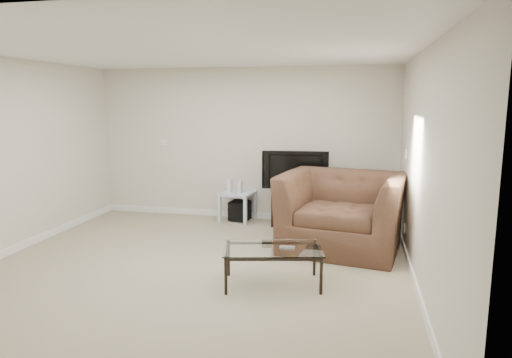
% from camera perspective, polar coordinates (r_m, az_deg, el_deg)
% --- Properties ---
extents(floor, '(5.00, 5.00, 0.00)m').
position_cam_1_polar(floor, '(5.51, -7.95, -11.17)').
color(floor, tan).
rests_on(floor, ground).
extents(ceiling, '(5.00, 5.00, 0.00)m').
position_cam_1_polar(ceiling, '(5.18, -8.62, 15.64)').
color(ceiling, white).
rests_on(ceiling, ground).
extents(wall_back, '(5.00, 0.02, 2.50)m').
position_cam_1_polar(wall_back, '(7.57, -1.57, 4.38)').
color(wall_back, silver).
rests_on(wall_back, ground).
extents(wall_left, '(0.02, 5.00, 2.50)m').
position_cam_1_polar(wall_left, '(6.52, -29.33, 2.25)').
color(wall_left, silver).
rests_on(wall_left, ground).
extents(wall_right, '(0.02, 5.00, 2.50)m').
position_cam_1_polar(wall_right, '(4.91, 20.17, 0.85)').
color(wall_right, silver).
rests_on(wall_right, ground).
extents(plate_back, '(0.12, 0.02, 0.12)m').
position_cam_1_polar(plate_back, '(8.02, -11.38, 4.49)').
color(plate_back, white).
rests_on(plate_back, wall_back).
extents(plate_right_switch, '(0.02, 0.09, 0.13)m').
position_cam_1_polar(plate_right_switch, '(6.49, 18.24, 2.99)').
color(plate_right_switch, white).
rests_on(plate_right_switch, wall_right).
extents(plate_right_outlet, '(0.02, 0.08, 0.12)m').
position_cam_1_polar(plate_right_outlet, '(6.37, 18.04, -5.83)').
color(plate_right_outlet, white).
rests_on(plate_right_outlet, wall_right).
extents(tv_stand, '(0.76, 0.56, 0.60)m').
position_cam_1_polar(tv_stand, '(7.35, 4.88, -3.33)').
color(tv_stand, black).
rests_on(tv_stand, floor).
extents(dvd_player, '(0.45, 0.34, 0.06)m').
position_cam_1_polar(dvd_player, '(7.26, 4.89, -1.86)').
color(dvd_player, black).
rests_on(dvd_player, tv_stand).
extents(television, '(0.97, 0.28, 0.59)m').
position_cam_1_polar(television, '(7.20, 4.94, 1.25)').
color(television, black).
rests_on(television, tv_stand).
extents(side_table, '(0.56, 0.56, 0.48)m').
position_cam_1_polar(side_table, '(7.54, -2.31, -3.44)').
color(side_table, silver).
rests_on(side_table, floor).
extents(subwoofer, '(0.34, 0.34, 0.31)m').
position_cam_1_polar(subwoofer, '(7.56, -2.04, -3.94)').
color(subwoofer, black).
rests_on(subwoofer, floor).
extents(game_console, '(0.06, 0.16, 0.22)m').
position_cam_1_polar(game_console, '(7.50, -3.24, -0.79)').
color(game_console, white).
rests_on(game_console, side_table).
extents(game_case, '(0.05, 0.14, 0.19)m').
position_cam_1_polar(game_case, '(7.43, -1.96, -0.99)').
color(game_case, silver).
rests_on(game_case, side_table).
extents(recliner, '(1.70, 1.25, 1.36)m').
position_cam_1_polar(recliner, '(6.15, 10.73, -2.42)').
color(recliner, '#4C381F').
rests_on(recliner, floor).
extents(coffee_table, '(1.15, 0.81, 0.41)m').
position_cam_1_polar(coffee_table, '(4.99, 2.07, -10.85)').
color(coffee_table, black).
rests_on(coffee_table, floor).
extents(remote, '(0.17, 0.06, 0.02)m').
position_cam_1_polar(remote, '(4.92, 3.93, -8.48)').
color(remote, '#B2B2B7').
rests_on(remote, coffee_table).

